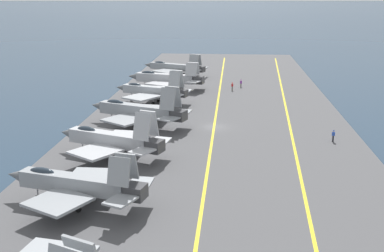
{
  "coord_description": "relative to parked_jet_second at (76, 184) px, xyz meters",
  "views": [
    {
      "loc": [
        -73.05,
        -2.75,
        21.17
      ],
      "look_at": [
        -8.63,
        2.76,
        2.9
      ],
      "focal_mm": 45.0,
      "sensor_mm": 36.0,
      "label": 1
    }
  ],
  "objects": [
    {
      "name": "ground_plane",
      "position": [
        30.18,
        -12.37,
        -2.83
      ],
      "size": [
        2000.0,
        2000.0,
        0.0
      ],
      "primitive_type": "plane",
      "color": "#23384C"
    },
    {
      "name": "carrier_deck",
      "position": [
        30.18,
        -12.37,
        -2.63
      ],
      "size": [
        180.55,
        43.27,
        0.4
      ],
      "primitive_type": "cube",
      "color": "#4C4C4F",
      "rests_on": "ground"
    },
    {
      "name": "deck_stripe_foul_line",
      "position": [
        30.18,
        -24.27,
        -2.42
      ],
      "size": [
        162.3,
        8.79,
        0.01
      ],
      "primitive_type": "cube",
      "rotation": [
        0.0,
        0.0,
        -0.05
      ],
      "color": "yellow",
      "rests_on": "carrier_deck"
    },
    {
      "name": "deck_stripe_centerline",
      "position": [
        30.18,
        -12.37,
        -2.42
      ],
      "size": [
        162.5,
        0.36,
        0.01
      ],
      "primitive_type": "cube",
      "color": "yellow",
      "rests_on": "carrier_deck"
    },
    {
      "name": "parked_jet_second",
      "position": [
        0.0,
        0.0,
        0.0
      ],
      "size": [
        11.92,
        15.53,
        5.99
      ],
      "color": "gray",
      "rests_on": "carrier_deck"
    },
    {
      "name": "parked_jet_third",
      "position": [
        14.67,
        0.17,
        -0.01
      ],
      "size": [
        12.71,
        15.53,
        6.63
      ],
      "color": "#A8AAAF",
      "rests_on": "carrier_deck"
    },
    {
      "name": "parked_jet_fourth",
      "position": [
        29.63,
        -0.4,
        0.11
      ],
      "size": [
        13.74,
        17.21,
        6.8
      ],
      "color": "gray",
      "rests_on": "carrier_deck"
    },
    {
      "name": "parked_jet_fifth",
      "position": [
        45.55,
        -0.04,
        0.07
      ],
      "size": [
        14.01,
        15.23,
        6.63
      ],
      "color": "#9EA3A8",
      "rests_on": "carrier_deck"
    },
    {
      "name": "parked_jet_sixth",
      "position": [
        59.69,
        -0.73,
        -0.06
      ],
      "size": [
        12.05,
        17.41,
        5.98
      ],
      "color": "#A8AAAF",
      "rests_on": "carrier_deck"
    },
    {
      "name": "parked_jet_seventh",
      "position": [
        76.17,
        -0.6,
        -0.2
      ],
      "size": [
        13.48,
        17.09,
        5.74
      ],
      "color": "gray",
      "rests_on": "carrier_deck"
    },
    {
      "name": "crew_red_vest",
      "position": [
        58.91,
        -15.08,
        -1.44
      ],
      "size": [
        0.46,
        0.42,
        1.8
      ],
      "color": "#4C473D",
      "rests_on": "carrier_deck"
    },
    {
      "name": "crew_purple_vest",
      "position": [
        62.96,
        -16.99,
        -1.46
      ],
      "size": [
        0.37,
        0.45,
        1.75
      ],
      "color": "#4C473D",
      "rests_on": "carrier_deck"
    },
    {
      "name": "crew_blue_vest",
      "position": [
        23.85,
        -29.55,
        -1.47
      ],
      "size": [
        0.3,
        0.41,
        1.75
      ],
      "color": "#232328",
      "rests_on": "carrier_deck"
    }
  ]
}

